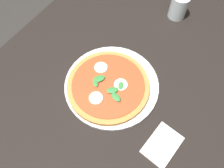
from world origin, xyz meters
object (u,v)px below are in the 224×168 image
at_px(dining_table, 117,99).
at_px(napkin, 162,145).
at_px(serving_tray, 112,85).
at_px(pizza, 108,86).
at_px(glass_cup, 179,7).

xyz_separation_m(dining_table, napkin, (0.09, 0.24, 0.10)).
relative_size(serving_tray, napkin, 2.68).
height_order(serving_tray, pizza, pizza).
relative_size(serving_tray, glass_cup, 3.36).
bearing_deg(glass_cup, pizza, -5.50).
distance_m(serving_tray, glass_cup, 0.46).
xyz_separation_m(dining_table, glass_cup, (-0.46, 0.02, 0.14)).
bearing_deg(glass_cup, napkin, 21.47).
bearing_deg(napkin, glass_cup, -158.53).
bearing_deg(serving_tray, pizza, -11.00).
distance_m(serving_tray, napkin, 0.28).
distance_m(dining_table, serving_tray, 0.10).
bearing_deg(pizza, napkin, 73.85).
height_order(pizza, glass_cup, glass_cup).
relative_size(dining_table, serving_tray, 4.00).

